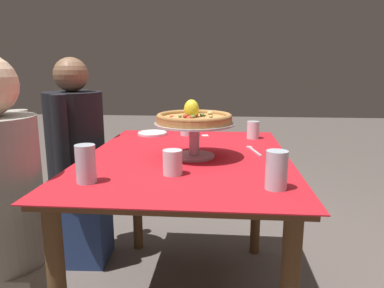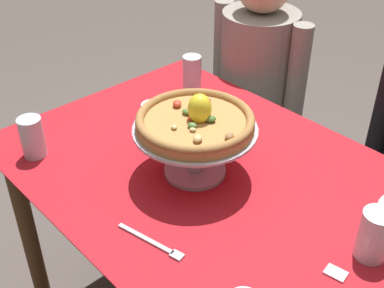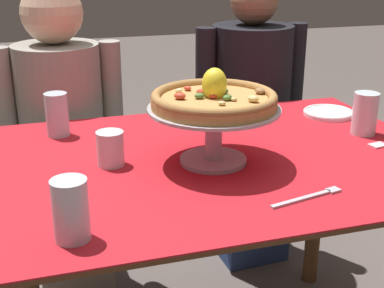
{
  "view_description": "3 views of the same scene",
  "coord_description": "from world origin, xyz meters",
  "px_view_note": "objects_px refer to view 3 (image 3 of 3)",
  "views": [
    {
      "loc": [
        -1.58,
        -0.16,
        1.16
      ],
      "look_at": [
        0.03,
        -0.02,
        0.82
      ],
      "focal_mm": 33.78,
      "sensor_mm": 36.0,
      "label": 1
    },
    {
      "loc": [
        0.83,
        -0.84,
        1.67
      ],
      "look_at": [
        -0.07,
        -0.01,
        0.83
      ],
      "focal_mm": 46.82,
      "sensor_mm": 36.0,
      "label": 2
    },
    {
      "loc": [
        -0.46,
        -1.29,
        1.31
      ],
      "look_at": [
        -0.07,
        -0.0,
        0.81
      ],
      "focal_mm": 49.46,
      "sensor_mm": 36.0,
      "label": 3
    }
  ],
  "objects_px": {
    "pizza_stand": "(214,126)",
    "sugar_packet": "(378,145)",
    "pizza": "(214,98)",
    "water_glass_back_left": "(57,117)",
    "dinner_fork": "(310,197)",
    "water_glass_side_right": "(365,116)",
    "water_glass_side_left": "(111,150)",
    "water_glass_front_left": "(71,214)",
    "diner_right": "(249,130)",
    "side_plate": "(329,113)",
    "diner_left": "(64,152)"
  },
  "relations": [
    {
      "from": "pizza_stand",
      "to": "sugar_packet",
      "type": "distance_m",
      "value": 0.52
    },
    {
      "from": "pizza",
      "to": "water_glass_back_left",
      "type": "distance_m",
      "value": 0.53
    },
    {
      "from": "pizza",
      "to": "dinner_fork",
      "type": "height_order",
      "value": "pizza"
    },
    {
      "from": "water_glass_side_right",
      "to": "water_glass_side_left",
      "type": "bearing_deg",
      "value": -178.15
    },
    {
      "from": "pizza",
      "to": "sugar_packet",
      "type": "distance_m",
      "value": 0.53
    },
    {
      "from": "water_glass_front_left",
      "to": "water_glass_side_left",
      "type": "height_order",
      "value": "water_glass_front_left"
    },
    {
      "from": "diner_right",
      "to": "sugar_packet",
      "type": "bearing_deg",
      "value": -82.95
    },
    {
      "from": "water_glass_back_left",
      "to": "water_glass_side_left",
      "type": "bearing_deg",
      "value": -67.27
    },
    {
      "from": "pizza",
      "to": "water_glass_front_left",
      "type": "distance_m",
      "value": 0.52
    },
    {
      "from": "water_glass_side_right",
      "to": "sugar_packet",
      "type": "distance_m",
      "value": 0.12
    },
    {
      "from": "side_plate",
      "to": "dinner_fork",
      "type": "relative_size",
      "value": 0.87
    },
    {
      "from": "water_glass_front_left",
      "to": "pizza",
      "type": "bearing_deg",
      "value": 37.15
    },
    {
      "from": "dinner_fork",
      "to": "diner_right",
      "type": "bearing_deg",
      "value": 74.94
    },
    {
      "from": "pizza_stand",
      "to": "water_glass_front_left",
      "type": "relative_size",
      "value": 2.74
    },
    {
      "from": "water_glass_side_right",
      "to": "water_glass_side_left",
      "type": "xyz_separation_m",
      "value": [
        -0.79,
        -0.03,
        -0.02
      ]
    },
    {
      "from": "sugar_packet",
      "to": "water_glass_side_right",
      "type": "bearing_deg",
      "value": 79.44
    },
    {
      "from": "pizza_stand",
      "to": "water_glass_side_right",
      "type": "distance_m",
      "value": 0.53
    },
    {
      "from": "water_glass_side_left",
      "to": "sugar_packet",
      "type": "xyz_separation_m",
      "value": [
        0.77,
        -0.08,
        -0.04
      ]
    },
    {
      "from": "dinner_fork",
      "to": "diner_right",
      "type": "xyz_separation_m",
      "value": [
        0.27,
        0.99,
        -0.19
      ]
    },
    {
      "from": "water_glass_side_left",
      "to": "side_plate",
      "type": "distance_m",
      "value": 0.83
    },
    {
      "from": "water_glass_side_left",
      "to": "sugar_packet",
      "type": "distance_m",
      "value": 0.78
    },
    {
      "from": "water_glass_side_right",
      "to": "dinner_fork",
      "type": "xyz_separation_m",
      "value": [
        -0.38,
        -0.36,
        -0.05
      ]
    },
    {
      "from": "pizza_stand",
      "to": "water_glass_front_left",
      "type": "bearing_deg",
      "value": -142.9
    },
    {
      "from": "pizza",
      "to": "sugar_packet",
      "type": "bearing_deg",
      "value": -2.8
    },
    {
      "from": "side_plate",
      "to": "water_glass_side_right",
      "type": "bearing_deg",
      "value": -90.02
    },
    {
      "from": "pizza",
      "to": "dinner_fork",
      "type": "distance_m",
      "value": 0.36
    },
    {
      "from": "pizza_stand",
      "to": "water_glass_side_right",
      "type": "height_order",
      "value": "pizza_stand"
    },
    {
      "from": "pizza",
      "to": "water_glass_side_left",
      "type": "relative_size",
      "value": 3.53
    },
    {
      "from": "dinner_fork",
      "to": "diner_right",
      "type": "height_order",
      "value": "diner_right"
    },
    {
      "from": "pizza_stand",
      "to": "sugar_packet",
      "type": "relative_size",
      "value": 7.05
    },
    {
      "from": "dinner_fork",
      "to": "sugar_packet",
      "type": "distance_m",
      "value": 0.44
    },
    {
      "from": "water_glass_side_left",
      "to": "dinner_fork",
      "type": "xyz_separation_m",
      "value": [
        0.41,
        -0.33,
        -0.04
      ]
    },
    {
      "from": "dinner_fork",
      "to": "diner_left",
      "type": "relative_size",
      "value": 0.16
    },
    {
      "from": "water_glass_side_right",
      "to": "dinner_fork",
      "type": "height_order",
      "value": "water_glass_side_right"
    },
    {
      "from": "diner_left",
      "to": "sugar_packet",
      "type": "bearing_deg",
      "value": -39.67
    },
    {
      "from": "pizza",
      "to": "side_plate",
      "type": "xyz_separation_m",
      "value": [
        0.52,
        0.29,
        -0.17
      ]
    },
    {
      "from": "water_glass_side_right",
      "to": "diner_right",
      "type": "xyz_separation_m",
      "value": [
        -0.11,
        0.63,
        -0.24
      ]
    },
    {
      "from": "water_glass_front_left",
      "to": "diner_left",
      "type": "height_order",
      "value": "diner_left"
    },
    {
      "from": "sugar_packet",
      "to": "water_glass_back_left",
      "type": "bearing_deg",
      "value": 157.54
    },
    {
      "from": "side_plate",
      "to": "diner_left",
      "type": "height_order",
      "value": "diner_left"
    },
    {
      "from": "water_glass_side_left",
      "to": "diner_left",
      "type": "bearing_deg",
      "value": 98.43
    },
    {
      "from": "water_glass_side_left",
      "to": "water_glass_back_left",
      "type": "bearing_deg",
      "value": 112.73
    },
    {
      "from": "dinner_fork",
      "to": "water_glass_front_left",
      "type": "bearing_deg",
      "value": -177.02
    },
    {
      "from": "pizza_stand",
      "to": "pizza",
      "type": "distance_m",
      "value": 0.07
    },
    {
      "from": "water_glass_front_left",
      "to": "diner_left",
      "type": "distance_m",
      "value": 1.03
    },
    {
      "from": "water_glass_side_left",
      "to": "sugar_packet",
      "type": "bearing_deg",
      "value": -6.14
    },
    {
      "from": "pizza_stand",
      "to": "diner_right",
      "type": "distance_m",
      "value": 0.88
    },
    {
      "from": "pizza",
      "to": "diner_right",
      "type": "height_order",
      "value": "diner_right"
    },
    {
      "from": "dinner_fork",
      "to": "sugar_packet",
      "type": "bearing_deg",
      "value": 34.88
    },
    {
      "from": "water_glass_side_right",
      "to": "dinner_fork",
      "type": "distance_m",
      "value": 0.53
    }
  ]
}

